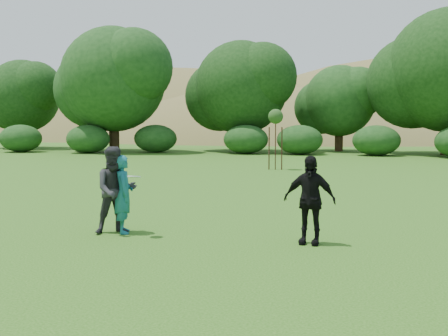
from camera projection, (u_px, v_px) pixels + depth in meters
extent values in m
plane|color=#19470C|center=(196.00, 232.00, 11.84)|extent=(120.00, 120.00, 0.00)
imported|color=#176068|center=(124.00, 194.00, 11.68)|extent=(0.58, 0.70, 1.63)
imported|color=#2A2A2C|center=(116.00, 190.00, 11.63)|extent=(1.11, 1.05, 1.81)
imported|color=black|center=(309.00, 200.00, 10.64)|extent=(1.05, 0.58, 1.69)
cylinder|color=white|center=(134.00, 177.00, 11.26)|extent=(0.27, 0.27, 0.07)
cylinder|color=#391F16|center=(275.00, 143.00, 26.32)|extent=(0.05, 0.05, 2.50)
sphere|color=#284C1B|center=(276.00, 116.00, 26.21)|extent=(0.70, 0.70, 0.70)
cylinder|color=#371E15|center=(269.00, 148.00, 26.40)|extent=(0.06, 0.06, 2.00)
cylinder|color=#3A2016|center=(282.00, 149.00, 26.28)|extent=(0.06, 0.06, 2.00)
ellipsoid|color=olive|center=(151.00, 213.00, 86.19)|extent=(110.00, 70.00, 44.00)
ellipsoid|color=olive|center=(272.00, 200.00, 70.13)|extent=(80.00, 50.00, 28.00)
cylinder|color=#3A2616|center=(24.00, 132.00, 45.37)|extent=(0.65, 0.65, 2.62)
sphere|color=#194214|center=(23.00, 96.00, 45.12)|extent=(5.80, 5.80, 5.80)
cylinder|color=#3A2616|center=(114.00, 130.00, 40.64)|extent=(0.73, 0.73, 3.15)
sphere|color=#194214|center=(113.00, 79.00, 40.32)|extent=(7.54, 7.54, 7.54)
cylinder|color=#3A2616|center=(241.00, 132.00, 40.82)|extent=(0.68, 0.68, 2.80)
sphere|color=#194214|center=(241.00, 87.00, 40.54)|extent=(6.73, 6.73, 6.73)
cylinder|color=#3A2616|center=(339.00, 136.00, 41.42)|extent=(0.60, 0.60, 2.27)
sphere|color=#194214|center=(340.00, 101.00, 41.19)|extent=(5.22, 5.22, 5.22)
cylinder|color=#3A2616|center=(447.00, 130.00, 37.06)|extent=(0.76, 0.76, 3.32)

